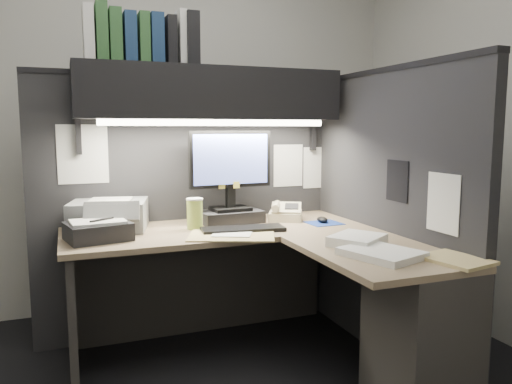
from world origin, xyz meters
TOP-DOWN VIEW (x-y plane):
  - wall_back at (0.00, 1.50)m, footprint 3.50×0.04m
  - wall_front at (0.00, -1.50)m, footprint 3.50×0.04m
  - partition_back at (0.03, 0.93)m, footprint 1.90×0.06m
  - partition_right at (0.98, 0.18)m, footprint 0.06×1.50m
  - desk at (0.43, -0.00)m, footprint 1.70×1.53m
  - overhead_shelf at (0.12, 0.75)m, footprint 1.55×0.34m
  - task_light_tube at (0.12, 0.61)m, footprint 1.32×0.04m
  - monitor at (0.23, 0.70)m, footprint 0.51×0.25m
  - keyboard at (0.21, 0.42)m, footprint 0.48×0.20m
  - mousepad at (0.74, 0.46)m, footprint 0.20×0.19m
  - mouse at (0.74, 0.48)m, footprint 0.06×0.09m
  - telephone at (0.58, 0.66)m, footprint 0.27×0.28m
  - coffee_cup at (-0.03, 0.58)m, footprint 0.12×0.12m
  - printer at (-0.48, 0.75)m, footprint 0.48×0.43m
  - notebook_stack at (-0.56, 0.48)m, footprint 0.35×0.31m
  - open_folder at (0.11, 0.32)m, footprint 0.52×0.44m
  - paper_stack_a at (0.62, -0.09)m, footprint 0.33×0.32m
  - paper_stack_b at (0.60, -0.32)m, footprint 0.34×0.39m
  - manila_stack at (0.85, -0.50)m, footprint 0.26×0.31m
  - binder_row at (-0.27, 0.75)m, footprint 0.61×0.25m
  - pinned_papers at (0.42, 0.56)m, footprint 1.76×1.31m

SIDE VIEW (x-z plane):
  - desk at x=0.43m, z-range 0.08..0.81m
  - mousepad at x=0.74m, z-range 0.73..0.73m
  - open_folder at x=0.11m, z-range 0.73..0.74m
  - manila_stack at x=0.85m, z-range 0.73..0.75m
  - keyboard at x=0.21m, z-range 0.73..0.75m
  - paper_stack_b at x=0.60m, z-range 0.73..0.76m
  - mouse at x=0.74m, z-range 0.73..0.77m
  - paper_stack_a at x=0.62m, z-range 0.73..0.78m
  - telephone at x=0.58m, z-range 0.73..0.81m
  - notebook_stack at x=-0.56m, z-range 0.73..0.82m
  - partition_back at x=0.03m, z-range 0.00..1.60m
  - partition_right at x=0.98m, z-range 0.00..1.60m
  - printer at x=-0.48m, z-range 0.73..0.89m
  - coffee_cup at x=-0.03m, z-range 0.73..0.90m
  - monitor at x=0.23m, z-range 0.67..1.23m
  - pinned_papers at x=0.42m, z-range 0.80..1.31m
  - task_light_tube at x=0.12m, z-range 1.31..1.35m
  - wall_back at x=0.00m, z-range 0.00..2.70m
  - wall_front at x=0.00m, z-range 0.00..2.70m
  - overhead_shelf at x=0.12m, z-range 1.35..1.65m
  - binder_row at x=-0.27m, z-range 1.64..1.95m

